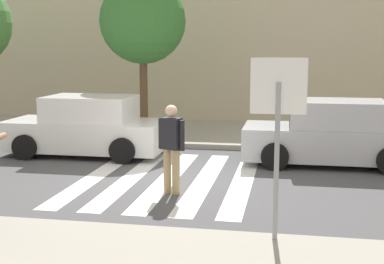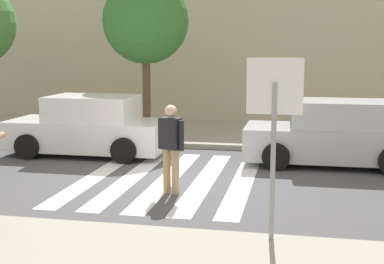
# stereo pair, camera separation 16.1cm
# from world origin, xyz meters

# --- Properties ---
(ground_plane) EXTENTS (120.00, 120.00, 0.00)m
(ground_plane) POSITION_xyz_m (0.00, 0.00, 0.00)
(ground_plane) COLOR #4C4C4F
(sidewalk_far) EXTENTS (60.00, 4.80, 0.14)m
(sidewalk_far) POSITION_xyz_m (0.00, 6.00, 0.07)
(sidewalk_far) COLOR #9E998C
(sidewalk_far) RESTS_ON ground
(building_facade_far) EXTENTS (56.00, 4.00, 5.09)m
(building_facade_far) POSITION_xyz_m (0.00, 10.40, 2.54)
(building_facade_far) COLOR beige
(building_facade_far) RESTS_ON ground
(crosswalk_stripe_0) EXTENTS (0.44, 5.20, 0.01)m
(crosswalk_stripe_0) POSITION_xyz_m (-1.60, 0.20, 0.00)
(crosswalk_stripe_0) COLOR silver
(crosswalk_stripe_0) RESTS_ON ground
(crosswalk_stripe_1) EXTENTS (0.44, 5.20, 0.01)m
(crosswalk_stripe_1) POSITION_xyz_m (-0.80, 0.20, 0.00)
(crosswalk_stripe_1) COLOR silver
(crosswalk_stripe_1) RESTS_ON ground
(crosswalk_stripe_2) EXTENTS (0.44, 5.20, 0.01)m
(crosswalk_stripe_2) POSITION_xyz_m (0.00, 0.20, 0.00)
(crosswalk_stripe_2) COLOR silver
(crosswalk_stripe_2) RESTS_ON ground
(crosswalk_stripe_3) EXTENTS (0.44, 5.20, 0.01)m
(crosswalk_stripe_3) POSITION_xyz_m (0.80, 0.20, 0.00)
(crosswalk_stripe_3) COLOR silver
(crosswalk_stripe_3) RESTS_ON ground
(crosswalk_stripe_4) EXTENTS (0.44, 5.20, 0.01)m
(crosswalk_stripe_4) POSITION_xyz_m (1.60, 0.20, 0.00)
(crosswalk_stripe_4) COLOR silver
(crosswalk_stripe_4) RESTS_ON ground
(stop_sign) EXTENTS (0.76, 0.08, 2.53)m
(stop_sign) POSITION_xyz_m (2.38, -3.41, 1.98)
(stop_sign) COLOR gray
(stop_sign) RESTS_ON sidewalk_near
(pedestrian_crossing) EXTENTS (0.55, 0.36, 1.72)m
(pedestrian_crossing) POSITION_xyz_m (0.33, -0.92, 0.97)
(pedestrian_crossing) COLOR tan
(pedestrian_crossing) RESTS_ON ground
(parked_car_white) EXTENTS (4.10, 1.92, 1.55)m
(parked_car_white) POSITION_xyz_m (-2.64, 2.30, 0.73)
(parked_car_white) COLOR white
(parked_car_white) RESTS_ON ground
(parked_car_silver) EXTENTS (4.10, 1.92, 1.55)m
(parked_car_silver) POSITION_xyz_m (3.54, 2.30, 0.73)
(parked_car_silver) COLOR #B7BABF
(parked_car_silver) RESTS_ON ground
(street_tree_center) EXTENTS (2.60, 2.60, 4.73)m
(street_tree_center) POSITION_xyz_m (-1.88, 5.07, 3.56)
(street_tree_center) COLOR brown
(street_tree_center) RESTS_ON sidewalk_far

